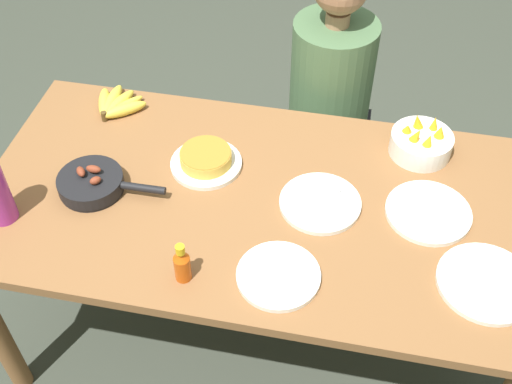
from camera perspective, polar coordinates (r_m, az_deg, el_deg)
name	(u,v)px	position (r m, az deg, el deg)	size (l,w,h in m)	color
ground_plane	(256,329)	(2.56, 0.00, -12.08)	(14.00, 14.00, 0.00)	#383D33
dining_table	(256,219)	(2.03, 0.00, -2.44)	(1.70, 0.89, 0.75)	brown
banana_bunch	(116,105)	(2.32, -12.37, 7.59)	(0.20, 0.19, 0.04)	gold
skillet	(93,183)	(2.03, -14.31, 0.77)	(0.34, 0.20, 0.08)	black
frittata_plate_center	(206,160)	(2.05, -4.47, 2.87)	(0.23, 0.23, 0.06)	silver
empty_plate_near_front	(428,212)	(1.98, 15.06, -1.76)	(0.26, 0.26, 0.02)	silver
empty_plate_far_left	(278,276)	(1.77, 2.01, -7.45)	(0.23, 0.23, 0.02)	silver
empty_plate_far_right	(486,283)	(1.86, 19.78, -7.61)	(0.27, 0.27, 0.02)	silver
empty_plate_mid_edge	(320,203)	(1.95, 5.72, -0.98)	(0.25, 0.25, 0.02)	silver
fruit_bowl_mango	(421,142)	(2.15, 14.47, 4.29)	(0.20, 0.20, 0.13)	silver
hot_sauce_bottle	(182,264)	(1.74, -6.59, -6.39)	(0.05, 0.05, 0.13)	#C64C0F
person_figure	(327,124)	(2.61, 6.31, 5.99)	(0.34, 0.34, 1.20)	black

